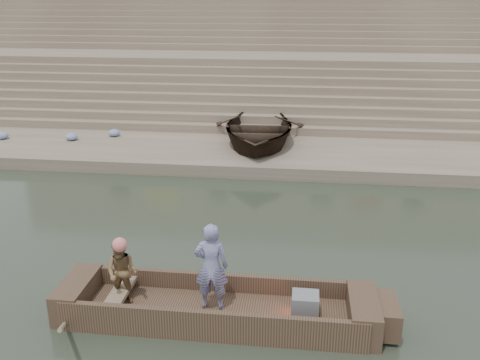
% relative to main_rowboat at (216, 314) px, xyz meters
% --- Properties ---
extents(ground, '(120.00, 120.00, 0.00)m').
position_rel_main_rowboat_xyz_m(ground, '(-2.20, 1.50, -0.11)').
color(ground, '#252E22').
rests_on(ground, ground).
extents(lower_landing, '(32.00, 4.00, 0.40)m').
position_rel_main_rowboat_xyz_m(lower_landing, '(-2.20, 9.50, 0.09)').
color(lower_landing, gray).
rests_on(lower_landing, ground).
extents(mid_landing, '(32.00, 3.00, 2.80)m').
position_rel_main_rowboat_xyz_m(mid_landing, '(-2.20, 17.00, 1.29)').
color(mid_landing, gray).
rests_on(mid_landing, ground).
extents(upper_landing, '(32.00, 3.00, 5.20)m').
position_rel_main_rowboat_xyz_m(upper_landing, '(-2.20, 24.00, 2.49)').
color(upper_landing, gray).
rests_on(upper_landing, ground).
extents(ghat_steps, '(32.00, 11.00, 5.20)m').
position_rel_main_rowboat_xyz_m(ghat_steps, '(-2.20, 18.69, 1.69)').
color(ghat_steps, gray).
rests_on(ghat_steps, ground).
extents(main_rowboat, '(5.00, 1.30, 0.22)m').
position_rel_main_rowboat_xyz_m(main_rowboat, '(0.00, 0.00, 0.00)').
color(main_rowboat, brown).
rests_on(main_rowboat, ground).
extents(rowboat_trim, '(6.04, 2.63, 1.87)m').
position_rel_main_rowboat_xyz_m(rowboat_trim, '(0.21, -0.01, 0.20)').
color(rowboat_trim, brown).
rests_on(rowboat_trim, ground).
extents(standing_man, '(0.62, 0.43, 1.61)m').
position_rel_main_rowboat_xyz_m(standing_man, '(-0.08, 0.04, 0.92)').
color(standing_man, navy).
rests_on(standing_man, main_rowboat).
extents(rowing_man, '(0.61, 0.50, 1.20)m').
position_rel_main_rowboat_xyz_m(rowing_man, '(-1.68, 0.02, 0.71)').
color(rowing_man, '#287A3C').
rests_on(rowing_man, main_rowboat).
extents(television, '(0.46, 0.42, 0.40)m').
position_rel_main_rowboat_xyz_m(television, '(1.55, -0.00, 0.31)').
color(television, slate).
rests_on(television, main_rowboat).
extents(beached_rowboat, '(3.86, 5.26, 1.06)m').
position_rel_main_rowboat_xyz_m(beached_rowboat, '(-0.19, 10.23, 0.82)').
color(beached_rowboat, '#2D2116').
rests_on(beached_rowboat, lower_landing).
extents(cloth_bundles, '(7.41, 1.33, 0.26)m').
position_rel_main_rowboat_xyz_m(cloth_bundles, '(-8.72, 10.13, 0.42)').
color(cloth_bundles, '#3F5999').
rests_on(cloth_bundles, lower_landing).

